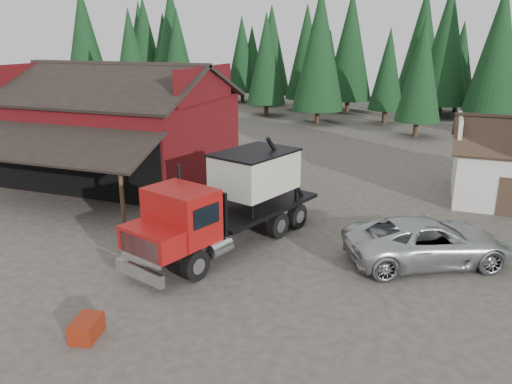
% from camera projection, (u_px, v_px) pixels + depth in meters
% --- Properties ---
extents(ground, '(120.00, 120.00, 0.00)m').
position_uv_depth(ground, '(213.00, 263.00, 19.96)').
color(ground, '#423A34').
rests_on(ground, ground).
extents(red_barn, '(12.80, 13.63, 7.18)m').
position_uv_depth(red_barn, '(121.00, 134.00, 31.65)').
color(red_barn, '#5E0F14').
rests_on(red_barn, ground).
extents(conifer_backdrop, '(76.00, 16.00, 16.00)m').
position_uv_depth(conifer_backdrop, '(367.00, 114.00, 57.53)').
color(conifer_backdrop, black).
rests_on(conifer_backdrop, ground).
extents(near_pine_a, '(4.40, 4.40, 11.40)m').
position_uv_depth(near_pine_a, '(131.00, 59.00, 50.37)').
color(near_pine_a, '#382619').
rests_on(near_pine_a, ground).
extents(near_pine_b, '(3.96, 3.96, 10.40)m').
position_uv_depth(near_pine_b, '(422.00, 69.00, 43.04)').
color(near_pine_b, '#382619').
rests_on(near_pine_b, ground).
extents(near_pine_d, '(5.28, 5.28, 13.40)m').
position_uv_depth(near_pine_d, '(320.00, 49.00, 49.48)').
color(near_pine_d, '#382619').
rests_on(near_pine_d, ground).
extents(feed_truck, '(5.56, 10.19, 4.45)m').
position_uv_depth(feed_truck, '(230.00, 199.00, 21.04)').
color(feed_truck, black).
rests_on(feed_truck, ground).
extents(silver_car, '(7.21, 5.77, 1.82)m').
position_uv_depth(silver_car, '(428.00, 241.00, 19.72)').
color(silver_car, '#B3B8BC').
rests_on(silver_car, ground).
extents(equip_box, '(0.92, 1.22, 0.60)m').
position_uv_depth(equip_box, '(87.00, 328.00, 14.95)').
color(equip_box, maroon).
rests_on(equip_box, ground).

